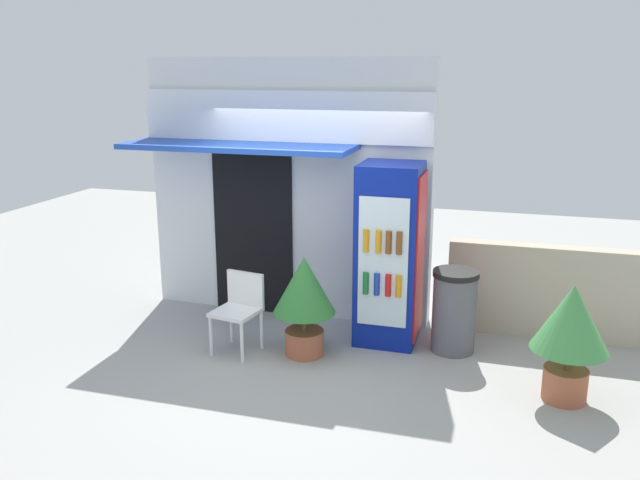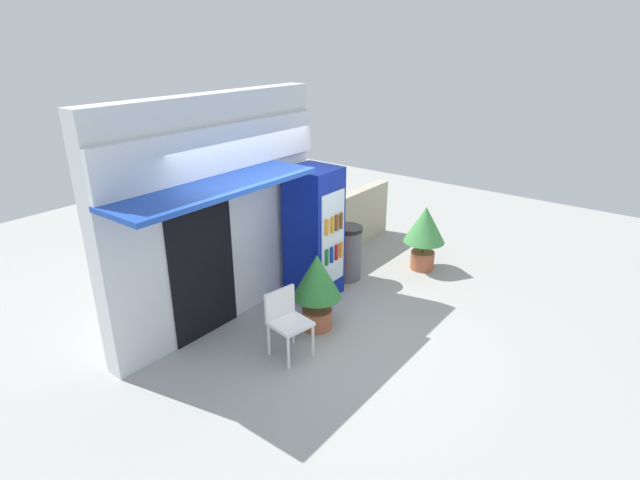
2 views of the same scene
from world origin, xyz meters
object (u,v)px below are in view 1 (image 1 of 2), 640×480
at_px(drink_cooler, 390,254).
at_px(plastic_chair, 240,305).
at_px(potted_plant_curbside, 571,328).
at_px(potted_plant_near_shop, 304,294).
at_px(trash_bin, 454,311).

bearing_deg(drink_cooler, plastic_chair, -154.17).
relative_size(drink_cooler, potted_plant_curbside, 1.79).
bearing_deg(potted_plant_near_shop, trash_bin, 20.19).
distance_m(potted_plant_near_shop, potted_plant_curbside, 2.60).
height_order(potted_plant_near_shop, potted_plant_curbside, potted_plant_curbside).
bearing_deg(plastic_chair, drink_cooler, 25.83).
bearing_deg(trash_bin, potted_plant_curbside, -36.74).
bearing_deg(trash_bin, drink_cooler, 172.65).
height_order(potted_plant_curbside, trash_bin, potted_plant_curbside).
bearing_deg(plastic_chair, potted_plant_curbside, -3.37).
height_order(plastic_chair, trash_bin, trash_bin).
height_order(potted_plant_near_shop, trash_bin, potted_plant_near_shop).
xyz_separation_m(potted_plant_near_shop, potted_plant_curbside, (2.59, -0.26, 0.03)).
bearing_deg(potted_plant_curbside, trash_bin, 143.26).
height_order(drink_cooler, potted_plant_curbside, drink_cooler).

